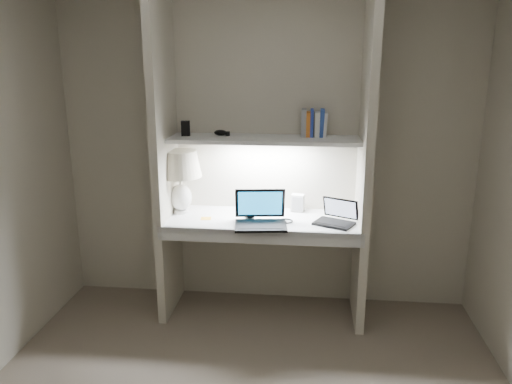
# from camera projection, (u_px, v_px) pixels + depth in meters

# --- Properties ---
(back_wall) EXTENTS (3.20, 0.01, 2.50)m
(back_wall) POSITION_uv_depth(u_px,v_px,m) (266.00, 148.00, 3.87)
(back_wall) COLOR beige
(back_wall) RESTS_ON floor
(alcove_panel_left) EXTENTS (0.06, 0.55, 2.50)m
(alcove_panel_left) POSITION_uv_depth(u_px,v_px,m) (165.00, 153.00, 3.68)
(alcove_panel_left) COLOR beige
(alcove_panel_left) RESTS_ON floor
(alcove_panel_right) EXTENTS (0.06, 0.55, 2.50)m
(alcove_panel_right) POSITION_uv_depth(u_px,v_px,m) (365.00, 157.00, 3.53)
(alcove_panel_right) COLOR beige
(alcove_panel_right) RESTS_ON floor
(desk) EXTENTS (1.40, 0.55, 0.04)m
(desk) POSITION_uv_depth(u_px,v_px,m) (263.00, 221.00, 3.74)
(desk) COLOR white
(desk) RESTS_ON alcove_panel_left
(desk_apron) EXTENTS (1.46, 0.03, 0.10)m
(desk_apron) POSITION_uv_depth(u_px,v_px,m) (259.00, 237.00, 3.50)
(desk_apron) COLOR silver
(desk_apron) RESTS_ON desk
(shelf) EXTENTS (1.40, 0.36, 0.03)m
(shelf) POSITION_uv_depth(u_px,v_px,m) (264.00, 139.00, 3.67)
(shelf) COLOR silver
(shelf) RESTS_ON back_wall
(strip_light) EXTENTS (0.60, 0.04, 0.02)m
(strip_light) POSITION_uv_depth(u_px,v_px,m) (264.00, 142.00, 3.68)
(strip_light) COLOR white
(strip_light) RESTS_ON shelf
(table_lamp) EXTENTS (0.33, 0.33, 0.49)m
(table_lamp) POSITION_uv_depth(u_px,v_px,m) (180.00, 171.00, 3.79)
(table_lamp) COLOR white
(table_lamp) RESTS_ON desk
(laptop_main) EXTENTS (0.40, 0.36, 0.25)m
(laptop_main) POSITION_uv_depth(u_px,v_px,m) (260.00, 217.00, 3.59)
(laptop_main) COLOR black
(laptop_main) RESTS_ON desk
(laptop_netbook) EXTENTS (0.34, 0.33, 0.17)m
(laptop_netbook) POSITION_uv_depth(u_px,v_px,m) (336.00, 218.00, 3.62)
(laptop_netbook) COLOR black
(laptop_netbook) RESTS_ON desk
(speaker) EXTENTS (0.11, 0.09, 0.14)m
(speaker) POSITION_uv_depth(u_px,v_px,m) (298.00, 203.00, 3.88)
(speaker) COLOR silver
(speaker) RESTS_ON desk
(mouse) EXTENTS (0.09, 0.06, 0.03)m
(mouse) POSITION_uv_depth(u_px,v_px,m) (249.00, 216.00, 3.74)
(mouse) COLOR black
(mouse) RESTS_ON desk
(cable_coil) EXTENTS (0.13, 0.13, 0.01)m
(cable_coil) POSITION_uv_depth(u_px,v_px,m) (286.00, 221.00, 3.65)
(cable_coil) COLOR black
(cable_coil) RESTS_ON desk
(sticky_note) EXTENTS (0.08, 0.08, 0.00)m
(sticky_note) POSITION_uv_depth(u_px,v_px,m) (206.00, 218.00, 3.73)
(sticky_note) COLOR gold
(sticky_note) RESTS_ON desk
(book_row) EXTENTS (0.19, 0.13, 0.20)m
(book_row) POSITION_uv_depth(u_px,v_px,m) (314.00, 124.00, 3.69)
(book_row) COLOR white
(book_row) RESTS_ON shelf
(shelf_box) EXTENTS (0.07, 0.06, 0.11)m
(shelf_box) POSITION_uv_depth(u_px,v_px,m) (186.00, 128.00, 3.73)
(shelf_box) COLOR black
(shelf_box) RESTS_ON shelf
(shelf_gadget) EXTENTS (0.12, 0.09, 0.04)m
(shelf_gadget) POSITION_uv_depth(u_px,v_px,m) (221.00, 133.00, 3.74)
(shelf_gadget) COLOR black
(shelf_gadget) RESTS_ON shelf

